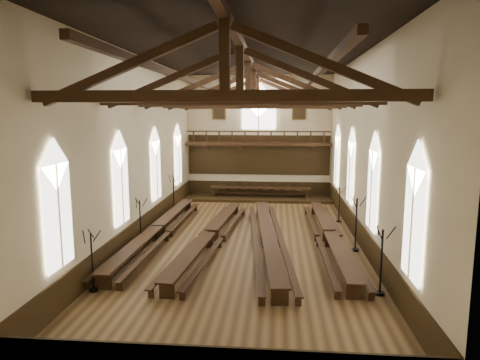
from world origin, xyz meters
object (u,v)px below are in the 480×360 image
Objects in this scene: refectory_row_b at (211,234)px; candelabrum_left_mid at (141,231)px; candelabrum_right_mid at (356,234)px; candelabrum_left_near at (93,273)px; candelabrum_right_far at (339,211)px; dais at (260,198)px; refectory_row_d at (330,234)px; high_table at (260,189)px; refectory_row_c at (267,235)px; candelabrum_left_far at (174,202)px; candelabrum_right_near at (381,274)px; refectory_row_a at (157,229)px.

refectory_row_b is 3.69m from candelabrum_left_mid.
candelabrum_right_mid reaches higher than candelabrum_left_mid.
candelabrum_left_near is 16.23m from candelabrum_right_far.
refectory_row_b is at bearing -99.70° from dais.
candelabrum_left_near is (-9.93, -6.98, 0.21)m from refectory_row_d.
candelabrum_left_mid reaches higher than high_table.
refectory_row_c reaches higher than dais.
candelabrum_left_far is at bearing 146.86° from candelabrum_right_mid.
candelabrum_right_near is 0.95× the size of candelabrum_right_mid.
candelabrum_right_near is 1.18× the size of candelabrum_right_far.
candelabrum_left_mid is 12.58m from candelabrum_right_far.
refectory_row_d is at bearing -32.13° from candelabrum_left_far.
refectory_row_b is 12.53m from dais.
candelabrum_left_mid is at bearing -172.32° from refectory_row_b.
candelabrum_left_mid is (-3.65, -0.49, 0.24)m from refectory_row_b.
candelabrum_right_mid is (5.34, -12.78, 0.77)m from dais.
candelabrum_left_near is (-5.76, -18.75, -0.10)m from high_table.
candelabrum_right_mid reaches higher than candelabrum_left_far.
refectory_row_b is 1.00× the size of refectory_row_d.
candelabrum_right_mid is (0.00, 5.33, 0.04)m from candelabrum_right_near.
candelabrum_left_mid is (-0.55, -1.20, 0.22)m from refectory_row_a.
candelabrum_right_far is at bearing 90.00° from candelabrum_right_mid.
candelabrum_right_mid reaches higher than candelabrum_right_far.
candelabrum_left_near reaches higher than candelabrum_right_far.
candelabrum_right_near reaches higher than dais.
candelabrum_left_near is 5.92m from candelabrum_left_mid.
refectory_row_a is 6.14m from refectory_row_c.
high_table is (0.00, 0.00, 0.75)m from dais.
high_table is (2.11, 12.34, 0.31)m from refectory_row_b.
dais is at bearing 109.54° from refectory_row_d.
refectory_row_d reaches higher than dais.
refectory_row_c is 5.47× the size of candelabrum_right_near.
dais is 14.08m from candelabrum_left_mid.
candelabrum_left_mid is at bearing -114.71° from refectory_row_a.
refectory_row_c is (6.10, -0.69, 0.02)m from refectory_row_a.
candelabrum_right_far is at bearing 24.12° from refectory_row_a.
dais is 19.63m from candelabrum_left_near.
candelabrum_left_far is at bearing 131.43° from candelabrum_right_near.
refectory_row_a is at bearing 179.20° from refectory_row_d.
refectory_row_d is at bearing 35.10° from candelabrum_left_near.
candelabrum_right_near reaches higher than refectory_row_d.
dais is at bearing 112.69° from candelabrum_right_mid.
candelabrum_right_mid is 1.25× the size of candelabrum_right_far.
high_table reaches higher than dais.
candelabrum_right_mid is at bearing 28.28° from candelabrum_left_near.
refectory_row_d is 6.26× the size of candelabrum_right_far.
refectory_row_b is at bearing -12.80° from refectory_row_a.
refectory_row_b is 5.25× the size of candelabrum_left_far.
candelabrum_right_far is at bearing 46.84° from candelabrum_left_near.
refectory_row_c is 6.67m from candelabrum_left_mid.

